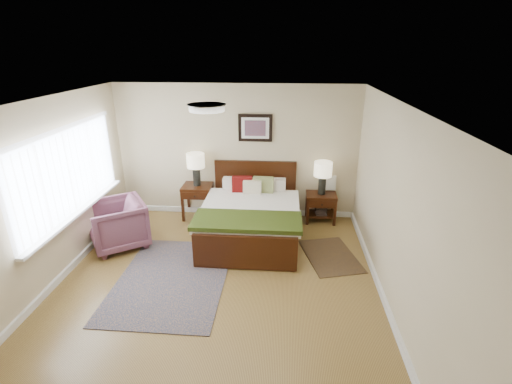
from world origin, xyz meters
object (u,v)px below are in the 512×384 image
Objects in this scene: rug_persian at (172,279)px; nightstand_right at (321,205)px; lamp_left at (196,164)px; nightstand_left at (197,192)px; lamp_right at (323,172)px; bed at (251,211)px; armchair at (118,224)px.

nightstand_right is at bearing 42.81° from rug_persian.
lamp_left is at bearing 92.35° from rug_persian.
nightstand_left is 2.38m from lamp_right.
bed is 1.31m from nightstand_left.
nightstand_left is at bearing -90.00° from lamp_left.
rug_persian is at bearing -137.31° from lamp_right.
bed reaches higher than armchair.
nightstand_right is 0.26× the size of rug_persian.
lamp_left is 0.71× the size of armchair.
nightstand_left is 2.13m from rug_persian.
lamp_left reaches higher than nightstand_right.
lamp_left is 2.34m from lamp_right.
lamp_right is 3.65m from armchair.
lamp_right is (0.00, 0.01, 0.63)m from nightstand_right.
bed is at bearing -34.06° from nightstand_left.
rug_persian is at bearing -137.48° from nightstand_right.
bed is 3.29× the size of lamp_left.
nightstand_right reaches higher than rug_persian.
armchair is (-3.40, -1.19, 0.05)m from nightstand_right.
bed is 3.06× the size of nightstand_left.
nightstand_right is 0.91× the size of lamp_left.
armchair is (-1.06, -1.20, -0.69)m from lamp_left.
rug_persian is (1.14, -0.88, -0.38)m from armchair.
nightstand_right is (2.33, 0.01, -0.19)m from nightstand_left.
nightstand_right is 3.60m from armchair.
lamp_left is at bearing 90.00° from nightstand_left.
armchair reaches higher than nightstand_right.
lamp_left is 1.75m from armchair.
rug_persian is at bearing -87.92° from nightstand_left.
bed is 2.20m from armchair.
nightstand_left is 2.34m from nightstand_right.
bed is 1.46m from nightstand_right.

